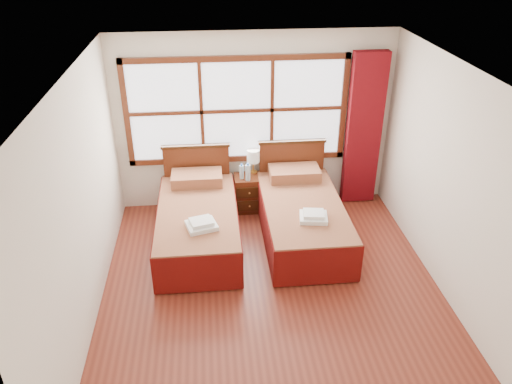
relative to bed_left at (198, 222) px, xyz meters
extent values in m
plane|color=maroon|center=(0.86, -1.20, -0.31)|extent=(4.50, 4.50, 0.00)
plane|color=white|center=(0.86, -1.20, 2.29)|extent=(4.50, 4.50, 0.00)
plane|color=silver|center=(0.86, 1.05, 0.99)|extent=(4.00, 0.00, 4.00)
plane|color=silver|center=(-1.14, -1.20, 0.99)|extent=(0.00, 4.50, 4.50)
plane|color=silver|center=(2.86, -1.20, 0.99)|extent=(0.00, 4.50, 4.50)
cube|color=white|center=(0.61, 1.02, 1.19)|extent=(3.00, 0.02, 1.40)
cube|color=#552412|center=(0.61, 1.00, 0.45)|extent=(3.16, 0.06, 0.08)
cube|color=#552412|center=(0.61, 1.00, 1.93)|extent=(3.16, 0.06, 0.08)
cube|color=#552412|center=(-0.93, 1.00, 1.19)|extent=(0.08, 0.06, 1.56)
cube|color=#552412|center=(2.15, 1.00, 1.19)|extent=(0.08, 0.06, 1.56)
cube|color=#552412|center=(0.11, 1.00, 1.19)|extent=(0.05, 0.05, 1.40)
cube|color=#552412|center=(1.11, 1.00, 1.19)|extent=(0.05, 0.05, 1.40)
cube|color=#552412|center=(0.61, 1.00, 1.19)|extent=(3.00, 0.05, 0.05)
cube|color=maroon|center=(2.46, 0.91, 0.86)|extent=(0.50, 0.16, 2.30)
cube|color=#361C0B|center=(0.00, -0.07, -0.16)|extent=(0.92, 1.84, 0.30)
cube|color=#61160D|center=(0.00, -0.07, 0.11)|extent=(1.03, 2.04, 0.25)
cube|color=#600D0A|center=(-0.51, -0.07, -0.04)|extent=(0.03, 2.04, 0.51)
cube|color=#600D0A|center=(0.51, -0.07, -0.04)|extent=(0.03, 2.04, 0.51)
cube|color=#600D0A|center=(0.00, -1.08, -0.04)|extent=(1.03, 0.03, 0.51)
cube|color=#61160D|center=(0.00, 0.67, 0.32)|extent=(0.72, 0.42, 0.16)
cube|color=#552412|center=(0.00, 0.94, 0.19)|extent=(0.96, 0.06, 1.00)
cube|color=#361C0B|center=(0.00, 0.94, 0.69)|extent=(1.00, 0.08, 0.04)
cube|color=#361C0B|center=(1.41, -0.07, -0.16)|extent=(0.93, 1.86, 0.30)
cube|color=#61160D|center=(1.41, -0.07, 0.11)|extent=(1.04, 2.06, 0.25)
cube|color=#600D0A|center=(0.89, -0.07, -0.04)|extent=(0.03, 2.06, 0.51)
cube|color=#600D0A|center=(1.93, -0.07, -0.04)|extent=(0.03, 2.06, 0.51)
cube|color=#600D0A|center=(1.41, -1.09, -0.04)|extent=(1.04, 0.03, 0.51)
cube|color=#61160D|center=(1.41, 0.68, 0.32)|extent=(0.73, 0.42, 0.16)
cube|color=#552412|center=(1.41, 0.94, 0.19)|extent=(0.97, 0.06, 1.01)
cube|color=#361C0B|center=(1.41, 0.94, 0.70)|extent=(1.01, 0.08, 0.04)
cube|color=#552412|center=(0.75, 0.80, -0.04)|extent=(0.41, 0.37, 0.55)
cube|color=#361C0B|center=(0.75, 0.61, -0.15)|extent=(0.36, 0.02, 0.16)
cube|color=#361C0B|center=(0.75, 0.61, 0.07)|extent=(0.36, 0.02, 0.16)
sphere|color=#B27F3C|center=(0.75, 0.59, -0.15)|extent=(0.03, 0.03, 0.03)
sphere|color=#B27F3C|center=(0.75, 0.59, 0.07)|extent=(0.03, 0.03, 0.03)
cube|color=white|center=(0.06, -0.52, 0.26)|extent=(0.43, 0.40, 0.06)
cube|color=white|center=(0.06, -0.52, 0.32)|extent=(0.32, 0.30, 0.05)
cube|color=white|center=(1.47, -0.47, 0.27)|extent=(0.39, 0.35, 0.05)
cube|color=white|center=(1.47, -0.47, 0.32)|extent=(0.29, 0.26, 0.05)
cylinder|color=gold|center=(0.84, 0.93, 0.25)|extent=(0.12, 0.12, 0.02)
cylinder|color=gold|center=(0.84, 0.93, 0.33)|extent=(0.03, 0.03, 0.16)
cylinder|color=silver|center=(0.84, 0.93, 0.51)|extent=(0.19, 0.19, 0.19)
cylinder|color=#A6C8D6|center=(0.65, 0.75, 0.34)|extent=(0.06, 0.06, 0.21)
cylinder|color=blue|center=(0.65, 0.75, 0.46)|extent=(0.03, 0.03, 0.03)
cylinder|color=#A6C8D6|center=(0.74, 0.69, 0.35)|extent=(0.07, 0.07, 0.24)
cylinder|color=blue|center=(0.74, 0.69, 0.49)|extent=(0.03, 0.03, 0.03)
camera|label=1|loc=(0.21, -5.73, 3.58)|focal=35.00mm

